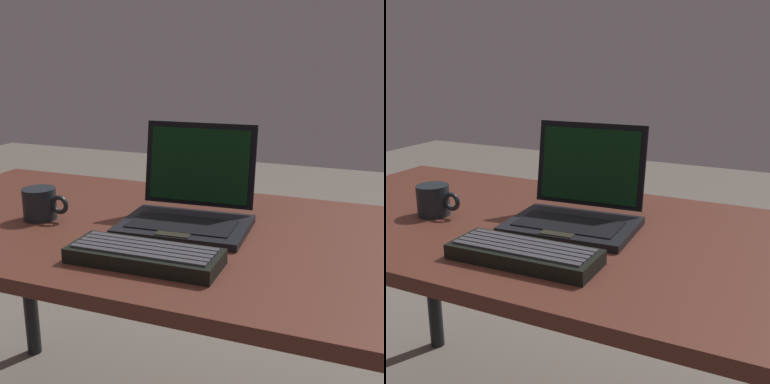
% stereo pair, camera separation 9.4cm
% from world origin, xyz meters
% --- Properties ---
extents(desk, '(1.64, 0.76, 0.72)m').
position_xyz_m(desk, '(0.00, 0.00, 0.64)').
color(desk, '#4C251B').
rests_on(desk, ground).
extents(laptop_front, '(0.32, 0.27, 0.24)m').
position_xyz_m(laptop_front, '(-0.00, 0.03, 0.77)').
color(laptop_front, black).
rests_on(laptop_front, desk).
extents(external_keyboard, '(0.32, 0.12, 0.04)m').
position_xyz_m(external_keyboard, '(0.00, -0.22, 0.73)').
color(external_keyboard, black).
rests_on(external_keyboard, desk).
extents(coffee_mug, '(0.13, 0.08, 0.08)m').
position_xyz_m(coffee_mug, '(-0.37, -0.06, 0.76)').
color(coffee_mug, black).
rests_on(coffee_mug, desk).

